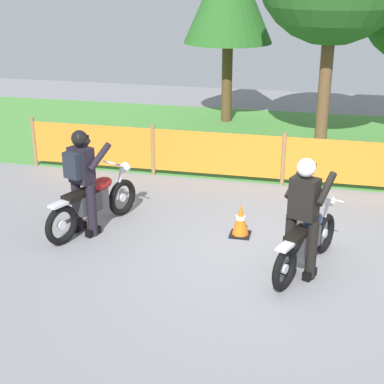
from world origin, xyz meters
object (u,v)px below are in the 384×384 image
at_px(rider_lead, 304,213).
at_px(traffic_cone, 241,220).
at_px(motorcycle_trailing, 94,202).
at_px(rider_trailing, 82,177).
at_px(motorcycle_lead, 307,241).

xyz_separation_m(rider_lead, traffic_cone, (-0.98, 1.05, -0.66)).
xyz_separation_m(motorcycle_trailing, rider_trailing, (-0.08, -0.20, 0.49)).
height_order(motorcycle_trailing, rider_lead, rider_lead).
relative_size(motorcycle_trailing, rider_trailing, 1.12).
bearing_deg(rider_lead, rider_trailing, 101.98).
height_order(motorcycle_lead, motorcycle_trailing, motorcycle_trailing).
height_order(rider_lead, traffic_cone, rider_lead).
xyz_separation_m(rider_trailing, traffic_cone, (2.42, 0.46, -0.69)).
xyz_separation_m(motorcycle_lead, rider_lead, (-0.07, -0.17, 0.48)).
bearing_deg(rider_lead, motorcycle_lead, 0.57).
bearing_deg(rider_trailing, traffic_cone, -56.88).
bearing_deg(rider_trailing, rider_lead, -77.39).
xyz_separation_m(motorcycle_lead, traffic_cone, (-1.05, 0.88, -0.18)).
relative_size(motorcycle_lead, rider_lead, 1.07).
height_order(rider_trailing, traffic_cone, rider_trailing).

